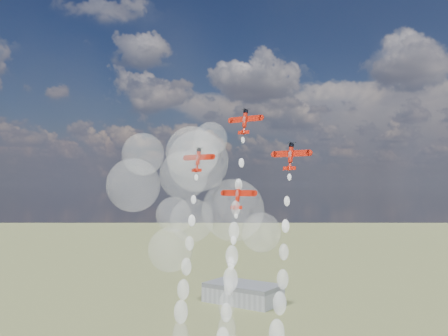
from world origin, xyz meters
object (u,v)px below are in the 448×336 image
hangar (243,293)px  plane_lead (245,121)px  plane_right (291,156)px  plane_slot (238,195)px  plane_left (198,159)px

hangar → plane_lead: (102.10, -162.40, 92.80)m
hangar → plane_right: plane_right is taller
plane_lead → plane_right: bearing=-7.0°
plane_lead → plane_slot: size_ratio=1.00×
hangar → plane_slot: bearing=-58.4°
plane_lead → plane_right: size_ratio=1.00×
plane_left → plane_slot: size_ratio=1.00×
plane_left → hangar: bearing=117.8°
hangar → plane_lead: 213.10m
plane_left → plane_right: same height
plane_lead → plane_slot: 21.69m
plane_left → plane_right: size_ratio=1.00×
plane_left → plane_lead: bearing=7.0°
hangar → plane_right: 218.09m
hangar → plane_left: plane_left is taller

